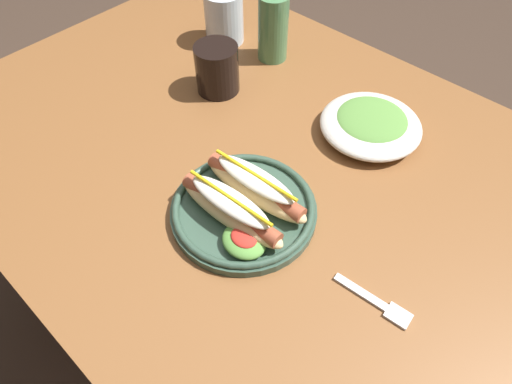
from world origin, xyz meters
name	(u,v)px	position (x,y,z in m)	size (l,w,h in m)	color
ground_plane	(261,324)	(0.00, 0.00, 0.00)	(8.00, 8.00, 0.00)	#3D2D23
dining_table	(265,193)	(0.00, 0.00, 0.64)	(1.32, 0.89, 0.74)	brown
hot_dog_plate	(244,205)	(0.06, -0.12, 0.77)	(0.24, 0.24, 0.08)	#334C3D
fork	(378,303)	(0.31, -0.10, 0.74)	(0.12, 0.03, 0.00)	silver
soda_cup	(217,69)	(-0.21, 0.09, 0.79)	(0.09, 0.09, 0.10)	black
water_cup	(224,17)	(-0.34, 0.23, 0.80)	(0.09, 0.09, 0.12)	silver
glass_bottle	(273,22)	(-0.21, 0.25, 0.83)	(0.07, 0.07, 0.23)	#4C7F51
side_bowl	(371,124)	(0.10, 0.19, 0.76)	(0.19, 0.19, 0.05)	silver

